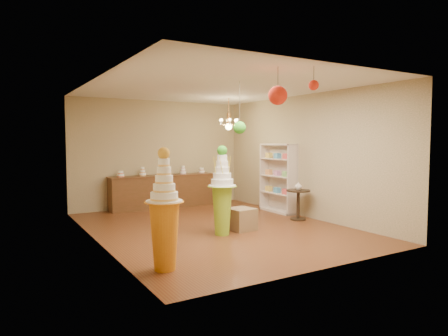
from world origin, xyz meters
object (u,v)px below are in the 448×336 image
sideboard (164,191)px  pedestal_green (222,198)px  pedestal_orange (165,224)px  round_table (298,200)px

sideboard → pedestal_green: bearing=-93.4°
pedestal_green → sideboard: pedestal_green is taller
pedestal_orange → round_table: pedestal_orange is taller
sideboard → pedestal_orange: bearing=-111.9°
pedestal_green → pedestal_orange: 2.31m
pedestal_orange → pedestal_green: bearing=38.4°
round_table → pedestal_orange: bearing=-156.3°
pedestal_green → round_table: pedestal_green is taller
pedestal_orange → round_table: size_ratio=2.50×
pedestal_green → round_table: 2.36m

